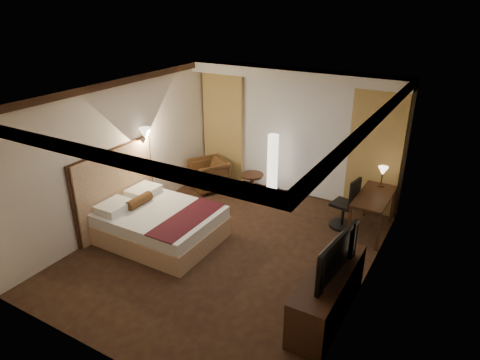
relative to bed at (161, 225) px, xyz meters
The scene contains 21 objects.
floor 1.28m from the bed, 14.29° to the left, with size 4.50×5.50×0.01m, color black.
ceiling 2.71m from the bed, 14.29° to the left, with size 4.50×5.50×0.01m, color white.
back_wall 3.45m from the bed, 68.49° to the left, with size 4.50×0.02×2.70m, color beige.
left_wall 1.52m from the bed, 163.65° to the left, with size 0.02×5.50×2.70m, color beige.
right_wall 3.63m from the bed, ahead, with size 0.02×5.50×2.70m, color beige.
crown_molding 2.66m from the bed, 14.29° to the left, with size 4.50×5.50×0.12m, color black, non-canonical shape.
soffit 3.83m from the bed, 66.77° to the left, with size 4.50×0.50×0.20m, color white.
curtain_sheer 3.35m from the bed, 67.97° to the left, with size 2.48×0.04×2.45m, color silver.
curtain_left_drape 3.11m from the bed, 99.64° to the left, with size 1.00×0.14×2.45m, color tan.
curtain_right_drape 4.23m from the bed, 45.12° to the left, with size 1.00×0.14×2.45m, color tan.
wall_sconce 1.77m from the bed, 139.02° to the left, with size 0.24×0.24×0.24m, color white, non-canonical shape.
bed is the anchor object (origin of this frame).
headboard 1.10m from the bed, behind, with size 0.12×1.84×1.50m, color #A58160, non-canonical shape.
armchair 2.25m from the bed, 101.65° to the left, with size 0.74×0.69×0.76m, color #452414.
side_table 2.38m from the bed, 75.97° to the left, with size 0.49×0.49×0.54m, color black, non-canonical shape.
floor_lamp 2.71m from the bed, 69.32° to the left, with size 0.30×0.30×1.42m, color white, non-canonical shape.
desk 3.80m from the bed, 33.79° to the left, with size 0.55×1.23×0.75m, color black, non-canonical shape.
desk_lamp 4.12m from the bed, 39.21° to the left, with size 0.18×0.18×0.34m, color #FFD899, non-canonical shape.
office_chair 3.36m from the bed, 37.96° to the left, with size 0.48×0.48×1.01m, color black, non-canonical shape.
dresser 3.23m from the bed, ahead, with size 0.50×1.76×0.68m, color black, non-canonical shape.
television 3.28m from the bed, ahead, with size 1.14×0.66×0.15m, color black.
Camera 1 is at (3.30, -5.31, 4.04)m, focal length 32.00 mm.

